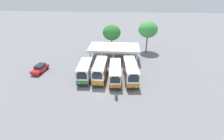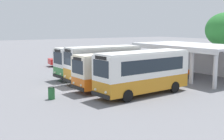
% 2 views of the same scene
% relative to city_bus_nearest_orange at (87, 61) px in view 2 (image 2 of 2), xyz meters
% --- Properties ---
extents(ground_plane, '(180.00, 180.00, 0.00)m').
position_rel_city_bus_nearest_orange_xyz_m(ground_plane, '(3.76, -3.84, -1.76)').
color(ground_plane, slate).
extents(city_bus_nearest_orange, '(2.57, 6.66, 3.19)m').
position_rel_city_bus_nearest_orange_xyz_m(city_bus_nearest_orange, '(0.00, 0.00, 0.00)').
color(city_bus_nearest_orange, black).
rests_on(city_bus_nearest_orange, ground).
extents(city_bus_second_in_row, '(2.31, 7.24, 3.41)m').
position_rel_city_bus_nearest_orange_xyz_m(city_bus_second_in_row, '(2.91, 0.14, 0.11)').
color(city_bus_second_in_row, black).
rests_on(city_bus_second_in_row, ground).
extents(city_bus_middle_cream, '(2.51, 7.80, 3.03)m').
position_rel_city_bus_nearest_orange_xyz_m(city_bus_middle_cream, '(5.83, -0.22, -0.07)').
color(city_bus_middle_cream, black).
rests_on(city_bus_middle_cream, ground).
extents(city_bus_fourth_amber, '(2.90, 8.21, 3.36)m').
position_rel_city_bus_nearest_orange_xyz_m(city_bus_fourth_amber, '(8.74, 0.24, 0.09)').
color(city_bus_fourth_amber, black).
rests_on(city_bus_fourth_amber, ground).
extents(parked_car_flank, '(2.32, 4.37, 1.62)m').
position_rel_city_bus_nearest_orange_xyz_m(parked_car_flank, '(-10.02, 1.96, -0.94)').
color(parked_car_flank, black).
rests_on(parked_car_flank, ground).
extents(terminal_canopy, '(11.78, 6.42, 3.40)m').
position_rel_city_bus_nearest_orange_xyz_m(terminal_canopy, '(5.03, 10.01, 0.90)').
color(terminal_canopy, silver).
rests_on(terminal_canopy, ground).
extents(waiting_chair_end_by_column, '(0.45, 0.45, 0.86)m').
position_rel_city_bus_nearest_orange_xyz_m(waiting_chair_end_by_column, '(3.25, 8.71, -1.24)').
color(waiting_chair_end_by_column, slate).
rests_on(waiting_chair_end_by_column, ground).
extents(waiting_chair_second_from_end, '(0.45, 0.45, 0.86)m').
position_rel_city_bus_nearest_orange_xyz_m(waiting_chair_second_from_end, '(3.83, 8.82, -1.24)').
color(waiting_chair_second_from_end, slate).
rests_on(waiting_chair_second_from_end, ground).
extents(waiting_chair_middle_seat, '(0.45, 0.45, 0.86)m').
position_rel_city_bus_nearest_orange_xyz_m(waiting_chair_middle_seat, '(4.40, 8.71, -1.24)').
color(waiting_chair_middle_seat, slate).
rests_on(waiting_chair_middle_seat, ground).
extents(waiting_chair_fourth_seat, '(0.45, 0.45, 0.86)m').
position_rel_city_bus_nearest_orange_xyz_m(waiting_chair_fourth_seat, '(4.97, 8.73, -1.24)').
color(waiting_chair_fourth_seat, slate).
rests_on(waiting_chair_fourth_seat, ground).
extents(waiting_chair_fifth_seat, '(0.45, 0.45, 0.86)m').
position_rel_city_bus_nearest_orange_xyz_m(waiting_chair_fifth_seat, '(5.55, 8.71, -1.24)').
color(waiting_chair_fifth_seat, slate).
rests_on(waiting_chair_fifth_seat, ground).
extents(litter_bin_apron, '(0.49, 0.49, 0.90)m').
position_rel_city_bus_nearest_orange_xyz_m(litter_bin_apron, '(6.35, -6.28, -1.31)').
color(litter_bin_apron, '#266633').
rests_on(litter_bin_apron, ground).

